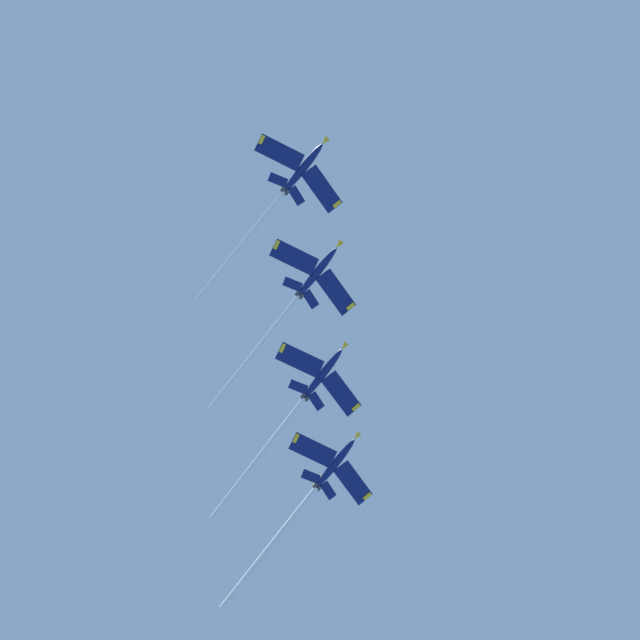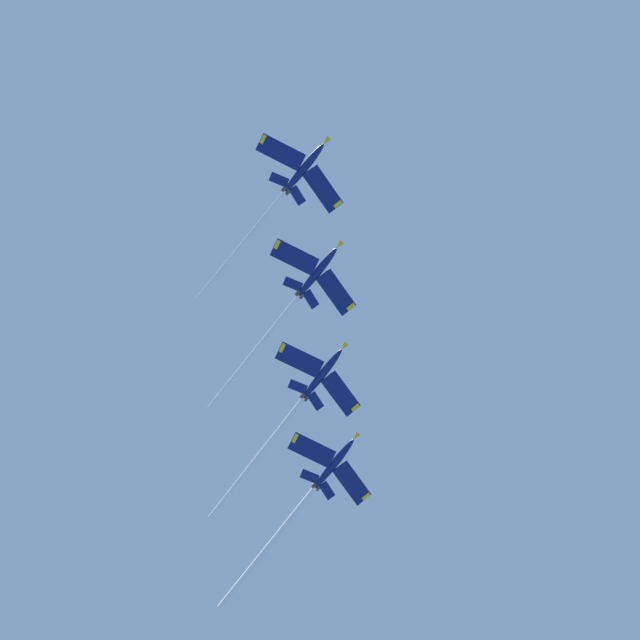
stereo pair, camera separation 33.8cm
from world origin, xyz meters
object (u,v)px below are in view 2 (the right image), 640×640
(jet_lead, at_px, (290,185))
(jet_third, at_px, (304,398))
(jet_second, at_px, (303,290))
(jet_fourth, at_px, (308,497))

(jet_lead, distance_m, jet_third, 40.82)
(jet_second, relative_size, jet_fourth, 0.96)
(jet_second, distance_m, jet_third, 20.84)
(jet_lead, distance_m, jet_fourth, 60.23)
(jet_lead, height_order, jet_third, jet_lead)
(jet_second, height_order, jet_fourth, jet_second)
(jet_lead, xyz_separation_m, jet_fourth, (20.95, 54.65, -14.20))
(jet_lead, bearing_deg, jet_fourth, 69.02)
(jet_lead, relative_size, jet_third, 0.95)
(jet_second, bearing_deg, jet_fourth, 71.06)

